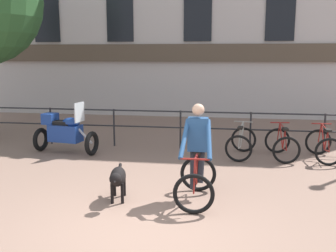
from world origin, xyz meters
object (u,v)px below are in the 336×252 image
cyclist_with_bike (197,158)px  parked_bicycle_mid_left (282,144)px  parked_bicycle_near_lamp (241,143)px  parked_bicycle_mid_right (324,146)px  parked_motorcycle (65,132)px  dog (118,178)px

cyclist_with_bike → parked_bicycle_mid_left: cyclist_with_bike is taller
parked_bicycle_near_lamp → parked_bicycle_mid_right: same height
parked_bicycle_near_lamp → parked_bicycle_mid_right: (1.98, -0.00, 0.00)m
parked_bicycle_near_lamp → parked_motorcycle: bearing=12.3°
parked_motorcycle → parked_bicycle_mid_right: (6.52, 0.30, -0.20)m
cyclist_with_bike → parked_motorcycle: size_ratio=0.98×
dog → parked_bicycle_mid_right: parked_bicycle_mid_right is taller
dog → parked_bicycle_mid_right: 5.42m
parked_bicycle_mid_left → parked_motorcycle: bearing=-1.5°
dog → parked_motorcycle: (-2.30, 3.11, 0.14)m
parked_bicycle_mid_left → cyclist_with_bike: bearing=54.3°
parked_bicycle_mid_left → dog: bearing=41.9°
parked_bicycle_near_lamp → parked_bicycle_mid_right: bearing=-171.5°
parked_bicycle_near_lamp → cyclist_with_bike: bearing=82.8°
parked_bicycle_mid_left → parked_bicycle_near_lamp: bearing=-4.7°
dog → cyclist_with_bike: bearing=2.8°
parked_bicycle_mid_right → dog: bearing=37.8°
cyclist_with_bike → dog: 1.44m
parked_bicycle_near_lamp → parked_bicycle_mid_left: 0.99m
cyclist_with_bike → parked_motorcycle: bearing=142.0°
cyclist_with_bike → parked_motorcycle: 4.62m
dog → parked_bicycle_near_lamp: size_ratio=0.85×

